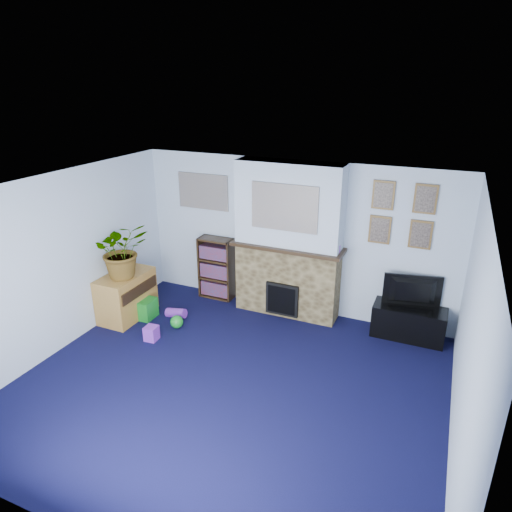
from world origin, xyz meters
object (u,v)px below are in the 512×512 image
at_px(bookshelf, 217,269).
at_px(sideboard, 127,296).
at_px(tv_stand, 408,323).
at_px(television, 413,292).

xyz_separation_m(bookshelf, sideboard, (-0.96, -1.17, -0.15)).
height_order(tv_stand, television, television).
height_order(bookshelf, sideboard, bookshelf).
distance_m(bookshelf, sideboard, 1.53).
bearing_deg(television, bookshelf, -12.40).
relative_size(bookshelf, sideboard, 1.15).
bearing_deg(television, tv_stand, 78.63).
height_order(television, sideboard, television).
bearing_deg(television, sideboard, 3.88).
distance_m(tv_stand, bookshelf, 3.15).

